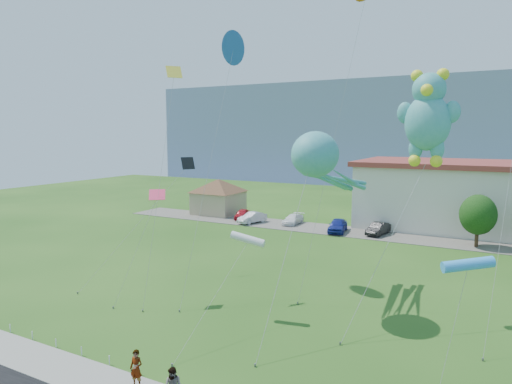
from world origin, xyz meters
TOP-DOWN VIEW (x-y plane):
  - ground at (0.00, 0.00)m, footprint 160.00×160.00m
  - parking_strip at (0.00, 35.00)m, footprint 70.00×6.00m
  - hill_ridge at (0.00, 120.00)m, footprint 160.00×50.00m
  - pavilion at (-24.00, 38.00)m, footprint 9.20×9.20m
  - tree_near at (10.00, 34.00)m, footprint 3.60×3.60m
  - pedestrian_left at (-2.27, -2.26)m, footprint 0.69×0.50m
  - parked_car_red at (-18.75, 35.86)m, footprint 2.50×4.15m
  - parked_car_silver at (-16.27, 34.08)m, footprint 2.61×4.46m
  - parked_car_white at (-11.31, 35.93)m, footprint 1.74×4.23m
  - parked_car_blue at (-4.75, 34.01)m, footprint 2.51×4.81m
  - parked_car_black at (-0.21, 34.90)m, footprint 2.10×4.37m
  - octopus_kite at (1.35, 11.62)m, footprint 2.93×15.17m
  - teddy_bear_kite at (7.62, 13.18)m, footprint 4.97×8.07m
  - small_kite_cyan at (10.78, 4.25)m, footprint 1.16×3.07m
  - small_kite_black at (-11.96, 13.21)m, footprint 3.92×9.94m
  - small_kite_pink at (-9.19, 7.10)m, footprint 2.03×3.85m
  - small_kite_blue at (-7.37, 14.68)m, footprint 2.20×9.77m
  - small_kite_yellow at (-9.39, 9.44)m, footprint 1.96×6.11m
  - small_kite_white at (-1.95, 7.45)m, footprint 0.50×8.61m

SIDE VIEW (x-z plane):
  - ground at x=0.00m, z-range 0.00..0.00m
  - parking_strip at x=0.00m, z-range 0.00..0.06m
  - parked_car_white at x=-11.31m, z-range 0.06..1.29m
  - parked_car_red at x=-18.75m, z-range 0.06..1.38m
  - parked_car_black at x=-0.21m, z-range 0.06..1.44m
  - parked_car_silver at x=-16.27m, z-range 0.06..1.45m
  - parked_car_blue at x=-4.75m, z-range 0.06..1.62m
  - pedestrian_left at x=-2.27m, z-range 0.10..1.84m
  - pavilion at x=-24.00m, z-range 0.52..5.52m
  - tree_near at x=10.00m, z-range 0.65..6.12m
  - small_kite_white at x=-1.95m, z-range 2.24..7.68m
  - small_kite_cyan at x=10.78m, z-range 2.74..9.15m
  - small_kite_pink at x=-9.19m, z-range 2.81..10.63m
  - small_kite_black at x=-11.96m, z-range 3.25..12.77m
  - octopus_kite at x=1.35m, z-range 3.69..15.43m
  - hill_ridge at x=0.00m, z-range 0.00..25.00m
  - teddy_bear_kite at x=7.62m, z-range 4.95..20.43m
  - small_kite_yellow at x=-9.39m, z-range 5.64..22.10m
  - small_kite_blue at x=-7.37m, z-range 8.31..27.25m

